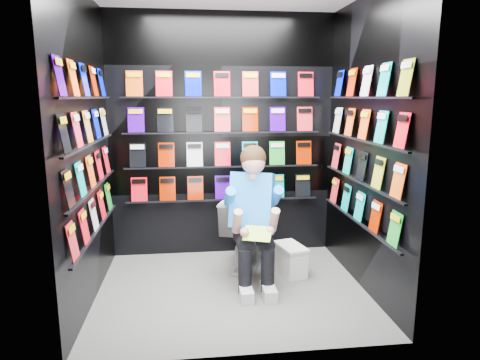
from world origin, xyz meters
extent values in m
plane|color=#5F5F5C|center=(0.00, 0.00, 0.00)|extent=(2.40, 2.40, 0.00)
cube|color=black|center=(0.00, 1.00, 1.30)|extent=(2.40, 0.04, 2.60)
cube|color=black|center=(0.00, -1.00, 1.30)|extent=(2.40, 0.04, 2.60)
cube|color=black|center=(-1.20, 0.00, 1.30)|extent=(0.04, 2.00, 2.60)
cube|color=black|center=(1.20, 0.00, 1.30)|extent=(0.04, 2.00, 2.60)
imported|color=silver|center=(0.21, 0.57, 0.37)|extent=(0.65, 0.85, 0.73)
cube|color=white|center=(0.61, 0.30, 0.13)|extent=(0.28, 0.40, 0.27)
cube|color=white|center=(0.61, 0.30, 0.28)|extent=(0.30, 0.42, 0.03)
cube|color=green|center=(0.21, -0.16, 0.58)|extent=(0.27, 0.21, 0.10)
camera|label=1|loc=(-0.35, -3.61, 1.73)|focal=32.00mm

